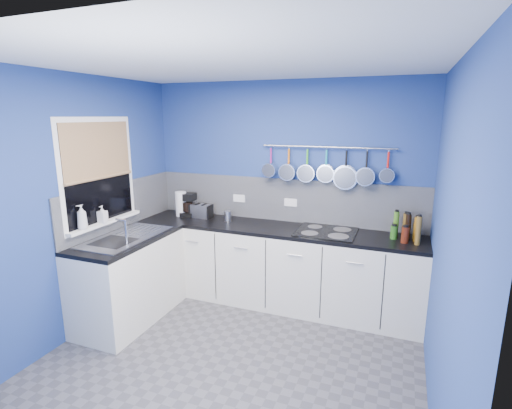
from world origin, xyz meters
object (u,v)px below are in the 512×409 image
Objects in this scene: toaster at (201,211)px; hob at (326,232)px; paper_towel at (181,204)px; soap_bottle_a at (82,217)px; soap_bottle_b at (102,214)px; canister at (228,216)px; coffee_maker at (188,205)px.

toaster is 0.40× the size of hob.
paper_towel is 1.82m from hob.
soap_bottle_a is 2.45m from hob.
soap_bottle_b is at bearing 90.00° from soap_bottle_a.
paper_towel is 0.49× the size of hob.
hob is (1.17, -0.03, -0.05)m from canister.
soap_bottle_b is (0.00, 0.26, -0.03)m from soap_bottle_a.
soap_bottle_a reaches higher than soap_bottle_b.
toaster reaches higher than hob.
coffee_maker is 1.14× the size of toaster.
paper_towel is (0.29, 1.01, -0.09)m from soap_bottle_b.
soap_bottle_b is at bearing -133.65° from canister.
hob is at bearing 24.43° from soap_bottle_b.
toaster is 2.06× the size of canister.
hob is (1.72, -0.07, -0.14)m from coffee_maker.
paper_towel is at bearing 177.77° from canister.
canister is at bearing 178.57° from hob.
soap_bottle_b is 0.61× the size of coffee_maker.
soap_bottle_b is at bearing -155.57° from hob.
canister reaches higher than hob.
soap_bottle_b is 1.10m from coffee_maker.
soap_bottle_b is 1.18m from toaster.
soap_bottle_a is at bearing -126.95° from canister.
soap_bottle_b is 1.42× the size of canister.
canister is at bearing -2.23° from paper_towel.
coffee_maker reaches higher than canister.
coffee_maker is at bearing 177.70° from hob.
soap_bottle_b is 0.69× the size of toaster.
canister is at bearing -7.43° from coffee_maker.
paper_towel reaches higher than hob.
toaster is (0.56, 1.03, -0.16)m from soap_bottle_b.
toaster is at bearing 177.36° from hob.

